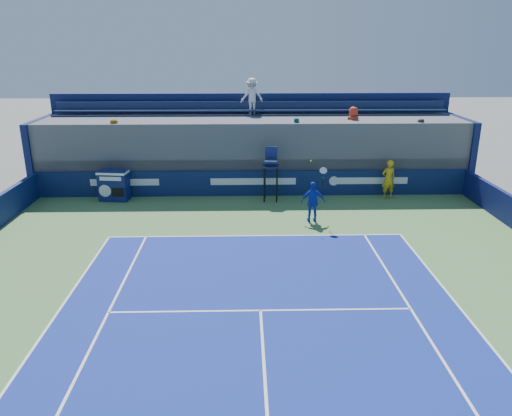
{
  "coord_description": "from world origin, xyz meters",
  "views": [
    {
      "loc": [
        -0.41,
        -5.55,
        6.97
      ],
      "look_at": [
        0.0,
        11.5,
        1.25
      ],
      "focal_mm": 35.0,
      "sensor_mm": 36.0,
      "label": 1
    }
  ],
  "objects_px": {
    "umpire_chair": "(271,168)",
    "tennis_player": "(313,202)",
    "ball_person": "(388,179)",
    "match_clock": "(114,185)"
  },
  "relations": [
    {
      "from": "ball_person",
      "to": "tennis_player",
      "type": "height_order",
      "value": "tennis_player"
    },
    {
      "from": "match_clock",
      "to": "umpire_chair",
      "type": "xyz_separation_m",
      "value": [
        7.17,
        -0.2,
        0.79
      ]
    },
    {
      "from": "umpire_chair",
      "to": "tennis_player",
      "type": "height_order",
      "value": "tennis_player"
    },
    {
      "from": "ball_person",
      "to": "match_clock",
      "type": "bearing_deg",
      "value": -11.02
    },
    {
      "from": "match_clock",
      "to": "tennis_player",
      "type": "height_order",
      "value": "tennis_player"
    },
    {
      "from": "umpire_chair",
      "to": "tennis_player",
      "type": "distance_m",
      "value": 3.35
    },
    {
      "from": "ball_person",
      "to": "tennis_player",
      "type": "relative_size",
      "value": 0.71
    },
    {
      "from": "ball_person",
      "to": "umpire_chair",
      "type": "bearing_deg",
      "value": -8.91
    },
    {
      "from": "umpire_chair",
      "to": "tennis_player",
      "type": "relative_size",
      "value": 0.96
    },
    {
      "from": "tennis_player",
      "to": "match_clock",
      "type": "bearing_deg",
      "value": 160.46
    }
  ]
}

